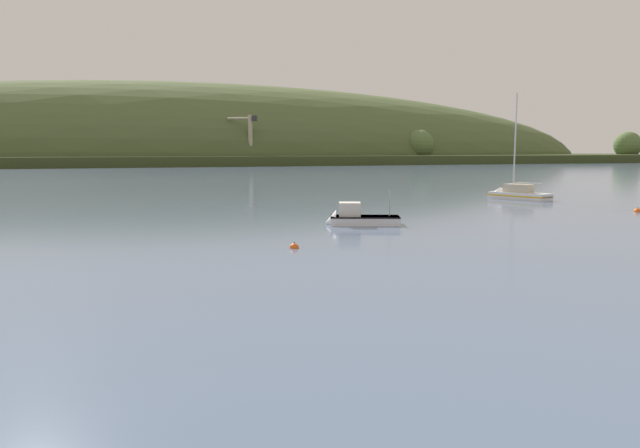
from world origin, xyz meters
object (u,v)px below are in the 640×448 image
sailboat_midwater_white (513,196)px  mooring_buoy_foreground (637,212)px  fishing_boat_moored (357,220)px  mooring_buoy_off_fishing_boat (294,248)px  dockside_crane (250,142)px

sailboat_midwater_white → mooring_buoy_foreground: (1.85, -14.62, -0.31)m
fishing_boat_moored → mooring_buoy_off_fishing_boat: fishing_boat_moored is taller
mooring_buoy_foreground → mooring_buoy_off_fishing_boat: 34.63m
dockside_crane → fishing_boat_moored: (-28.01, -164.93, -7.59)m
mooring_buoy_off_fishing_boat → mooring_buoy_foreground: bearing=14.5°
mooring_buoy_foreground → dockside_crane: bearing=89.4°
sailboat_midwater_white → mooring_buoy_off_fishing_boat: 39.33m
sailboat_midwater_white → dockside_crane: bearing=-22.1°
fishing_boat_moored → mooring_buoy_foreground: size_ratio=7.95×
dockside_crane → sailboat_midwater_white: (-3.48, -149.99, -7.59)m
sailboat_midwater_white → fishing_boat_moored: (-24.52, -14.94, -0.00)m
dockside_crane → sailboat_midwater_white: dockside_crane is taller
dockside_crane → fishing_boat_moored: size_ratio=3.06×
mooring_buoy_foreground → mooring_buoy_off_fishing_boat: mooring_buoy_foreground is taller
mooring_buoy_off_fishing_boat → sailboat_midwater_white: bearing=36.4°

